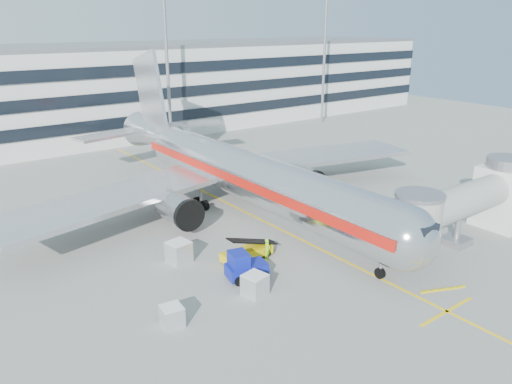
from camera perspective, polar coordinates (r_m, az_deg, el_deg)
ground at (r=46.09m, az=6.26°, el=-5.95°), size 180.00×180.00×0.00m
lead_in_line at (r=53.19m, az=-1.09°, el=-2.36°), size 0.25×70.00×0.01m
stop_bar at (r=38.39m, az=20.98°, el=-12.62°), size 6.00×0.25×0.01m
main_jet at (r=53.15m, az=-2.21°, el=2.43°), size 50.95×48.70×16.06m
jet_bridge at (r=49.24m, az=23.38°, el=-0.94°), size 17.80×4.50×7.00m
terminal at (r=93.52m, az=-18.95°, el=10.82°), size 150.00×24.25×15.60m
light_mast_centre at (r=81.27m, az=-10.19°, el=15.48°), size 2.40×1.20×25.45m
light_mast_east at (r=101.37m, az=7.86°, el=16.21°), size 2.40×1.20×25.45m
belt_loader at (r=42.82m, az=-1.07°, el=-6.89°), size 4.81×1.83×2.30m
baggage_tug at (r=39.58m, az=-1.36°, el=-8.56°), size 3.46×2.59×2.36m
cargo_container_left at (r=34.57m, az=-9.57°, el=-13.82°), size 1.52×1.52×1.46m
cargo_container_right at (r=42.73m, az=-8.81°, el=-6.78°), size 1.94×1.94×1.83m
cargo_container_front at (r=37.48m, az=-0.13°, el=-10.57°), size 1.85×1.85×1.66m
ramp_worker at (r=42.62m, az=1.31°, el=-6.57°), size 0.82×0.71×1.91m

